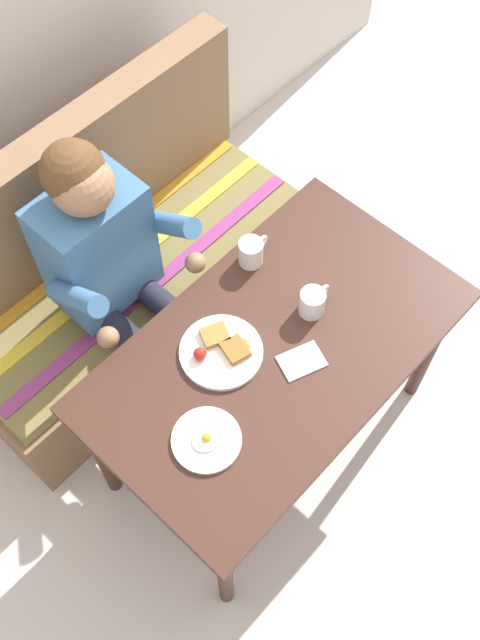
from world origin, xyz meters
name	(u,v)px	position (x,y,z in m)	size (l,w,h in m)	color
ground_plane	(268,435)	(0.00, 0.00, 0.00)	(8.00, 8.00, 0.00)	beige
table	(275,360)	(0.00, 0.00, 0.65)	(1.20, 0.70, 0.73)	#3F241C
couch	(124,277)	(0.00, 0.76, 0.33)	(1.44, 0.56, 1.00)	#816146
person	(112,263)	(-0.14, 0.59, 0.74)	(0.45, 0.61, 1.21)	teal
plate_breakfast	(222,350)	(-0.12, 0.11, 0.74)	(0.26, 0.26, 0.05)	white
plate_eggs	(206,440)	(-0.36, -0.06, 0.74)	(0.20, 0.20, 0.04)	white
coffee_mug	(251,252)	(0.19, 0.27, 0.78)	(0.12, 0.08, 0.09)	white
coffee_mug_second	(313,302)	(0.17, 0.01, 0.78)	(0.12, 0.08, 0.09)	white
napkin	(302,361)	(0.02, -0.09, 0.73)	(0.13, 0.09, 0.01)	silver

